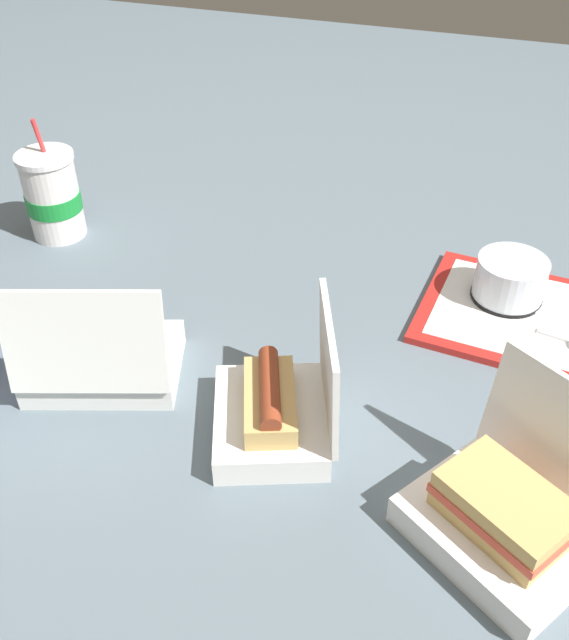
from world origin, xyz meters
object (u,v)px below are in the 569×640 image
food_tray (542,322)px  clamshell_hotdog_corner (102,356)px  clamshell_hotdog_right (277,409)px  soda_cup_center (53,196)px  clamshell_sandwich_front (507,514)px  cake_container (510,280)px

food_tray → clamshell_hotdog_corner: (0.59, 0.32, 0.04)m
clamshell_hotdog_right → soda_cup_center: size_ratio=1.00×
clamshell_hotdog_corner → soda_cup_center: bearing=-49.2°
clamshell_hotdog_corner → soda_cup_center: soda_cup_center is taller
clamshell_sandwich_front → clamshell_hotdog_right: bearing=-14.5°
clamshell_hotdog_corner → soda_cup_center: (0.28, -0.32, 0.04)m
cake_container → clamshell_sandwich_front: clamshell_sandwich_front is taller
clamshell_sandwich_front → soda_cup_center: bearing=-26.5°
food_tray → clamshell_hotdog_right: (0.32, 0.34, 0.04)m
food_tray → clamshell_hotdog_right: size_ratio=1.79×
food_tray → cake_container: 0.08m
clamshell_hotdog_corner → clamshell_hotdog_right: (-0.27, 0.02, -0.00)m
food_tray → clamshell_sandwich_front: (0.03, 0.42, 0.04)m
clamshell_sandwich_front → clamshell_hotdog_corner: bearing=-9.8°
cake_container → clamshell_hotdog_right: 0.46m
clamshell_hotdog_corner → clamshell_hotdog_right: clamshell_hotdog_corner is taller
soda_cup_center → cake_container: bearing=-177.3°
clamshell_hotdog_corner → clamshell_hotdog_right: bearing=175.6°
cake_container → soda_cup_center: 0.81m
clamshell_sandwich_front → clamshell_hotdog_right: (0.29, -0.08, -0.00)m
cake_container → clamshell_hotdog_corner: (0.53, 0.36, -0.01)m
cake_container → clamshell_hotdog_corner: 0.64m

